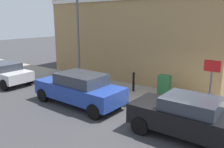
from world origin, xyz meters
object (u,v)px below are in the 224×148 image
(street_sign, at_px, (211,80))
(car_blue, at_px, (79,88))
(bollard_far_kerb, at_px, (98,82))
(bollard_near_cabinet, at_px, (134,81))
(car_black, at_px, (191,117))
(lamppost, at_px, (78,30))
(utility_cabinet, at_px, (164,88))
(car_silver, at_px, (2,72))

(street_sign, bearing_deg, car_blue, 107.94)
(bollard_far_kerb, bearing_deg, bollard_near_cabinet, -46.86)
(car_blue, bearing_deg, car_black, -179.44)
(car_black, bearing_deg, lamppost, -19.86)
(utility_cabinet, bearing_deg, bollard_far_kerb, 110.75)
(car_silver, distance_m, utility_cabinet, 9.92)
(car_black, relative_size, street_sign, 1.77)
(street_sign, bearing_deg, bollard_near_cabinet, 74.22)
(lamppost, bearing_deg, car_silver, 128.67)
(car_blue, distance_m, bollard_near_cabinet, 3.12)
(car_blue, distance_m, street_sign, 5.64)
(street_sign, relative_size, lamppost, 0.40)
(utility_cabinet, height_order, lamppost, lamppost)
(bollard_far_kerb, height_order, street_sign, street_sign)
(car_blue, relative_size, street_sign, 1.95)
(car_silver, relative_size, lamppost, 0.75)
(utility_cabinet, distance_m, bollard_far_kerb, 3.39)
(car_blue, bearing_deg, street_sign, -160.43)
(car_blue, distance_m, bollard_far_kerb, 1.58)
(bollard_far_kerb, bearing_deg, street_sign, -88.49)
(car_silver, relative_size, street_sign, 1.87)
(bollard_near_cabinet, distance_m, bollard_far_kerb, 1.90)
(car_silver, xyz_separation_m, bollard_far_kerb, (1.68, -6.32, 0.01))
(car_black, xyz_separation_m, car_blue, (0.10, 5.19, 0.04))
(car_silver, height_order, street_sign, street_sign)
(car_black, xyz_separation_m, bollard_far_kerb, (1.67, 5.37, -0.04))
(bollard_near_cabinet, relative_size, lamppost, 0.18)
(car_blue, relative_size, utility_cabinet, 3.91)
(car_silver, height_order, bollard_far_kerb, car_silver)
(street_sign, bearing_deg, utility_cabinet, 65.44)
(car_black, height_order, bollard_far_kerb, car_black)
(car_silver, bearing_deg, street_sign, -171.48)
(car_blue, xyz_separation_m, lamppost, (2.88, 2.77, 2.52))
(lamppost, bearing_deg, street_sign, -98.17)
(car_blue, bearing_deg, lamppost, -44.43)
(car_black, relative_size, car_silver, 0.95)
(car_silver, relative_size, bollard_far_kerb, 4.15)
(car_blue, xyz_separation_m, street_sign, (1.72, -5.30, 0.88))
(car_black, distance_m, street_sign, 2.03)
(utility_cabinet, xyz_separation_m, street_sign, (-1.06, -2.31, 0.98))
(bollard_far_kerb, bearing_deg, utility_cabinet, -69.25)
(street_sign, distance_m, lamppost, 8.32)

